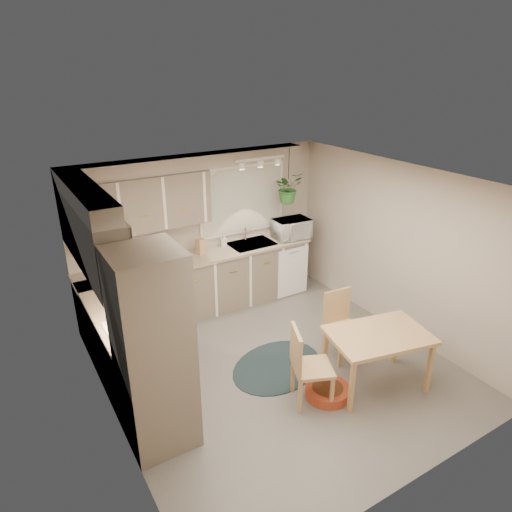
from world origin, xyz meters
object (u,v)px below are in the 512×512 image
at_px(dining_table, 376,360).
at_px(braided_rug, 277,366).
at_px(microwave, 291,227).
at_px(chair_left, 313,366).
at_px(chair_back, 344,327).
at_px(pet_bed, 327,391).

relative_size(dining_table, braided_rug, 0.88).
xyz_separation_m(braided_rug, microwave, (1.38, 1.70, 1.13)).
bearing_deg(chair_left, braided_rug, -157.89).
bearing_deg(chair_back, dining_table, 89.18).
height_order(chair_back, microwave, microwave).
bearing_deg(braided_rug, pet_bed, -75.52).
bearing_deg(dining_table, pet_bed, 167.86).
bearing_deg(braided_rug, microwave, 50.91).
relative_size(chair_left, pet_bed, 1.81).
height_order(dining_table, chair_back, chair_back).
height_order(chair_left, pet_bed, chair_left).
bearing_deg(chair_back, microwave, -100.37).
distance_m(chair_left, chair_back, 0.99).
xyz_separation_m(chair_back, braided_rug, (-0.86, 0.25, -0.44)).
xyz_separation_m(chair_left, chair_back, (0.87, 0.47, -0.02)).
bearing_deg(dining_table, chair_back, 84.60).
bearing_deg(pet_bed, chair_left, 168.70).
distance_m(chair_left, microwave, 2.87).
xyz_separation_m(dining_table, pet_bed, (-0.61, 0.13, -0.30)).
bearing_deg(chair_back, pet_bed, 41.99).
bearing_deg(chair_left, chair_back, 141.12).
height_order(dining_table, pet_bed, dining_table).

